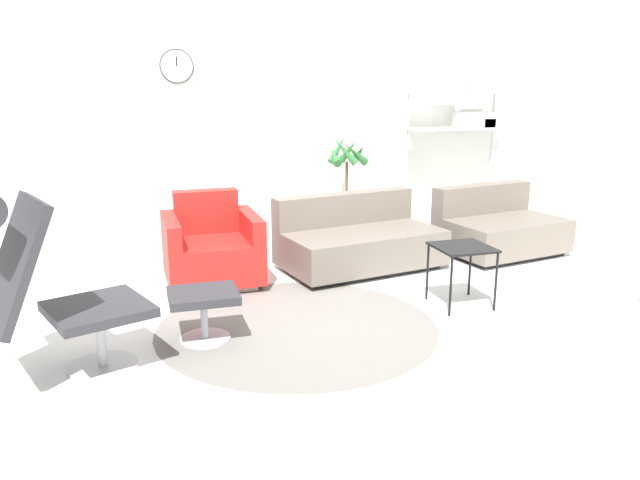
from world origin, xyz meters
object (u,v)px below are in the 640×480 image
at_px(ottoman, 204,304).
at_px(armchair_red, 212,251).
at_px(lounge_chair, 37,268).
at_px(side_table, 462,253).
at_px(potted_plant, 346,191).
at_px(couch_low, 358,242).
at_px(couch_second, 498,230).
at_px(shelf_unit, 465,106).

bearing_deg(ottoman, armchair_red, 80.15).
relative_size(lounge_chair, side_table, 2.49).
bearing_deg(potted_plant, lounge_chair, -133.33).
height_order(couch_low, couch_second, same).
height_order(side_table, shelf_unit, shelf_unit).
height_order(ottoman, couch_second, couch_second).
relative_size(couch_low, shelf_unit, 0.82).
height_order(armchair_red, couch_second, armchair_red).
bearing_deg(side_table, ottoman, -176.92).
bearing_deg(potted_plant, couch_second, -49.54).
bearing_deg(lounge_chair, armchair_red, 123.47).
height_order(lounge_chair, couch_low, lounge_chair).
bearing_deg(couch_low, shelf_unit, -151.56).
bearing_deg(potted_plant, armchair_red, -139.72).
bearing_deg(side_table, armchair_red, 147.39).
xyz_separation_m(lounge_chair, armchair_red, (1.21, 1.67, -0.43)).
distance_m(ottoman, potted_plant, 3.52).
xyz_separation_m(ottoman, shelf_unit, (3.69, 3.02, 1.20)).
bearing_deg(potted_plant, ottoman, -125.78).
relative_size(armchair_red, side_table, 1.69).
height_order(armchair_red, potted_plant, potted_plant).
distance_m(side_table, shelf_unit, 3.48).
bearing_deg(shelf_unit, couch_low, -140.94).
height_order(potted_plant, shelf_unit, shelf_unit).
bearing_deg(ottoman, side_table, 3.08).
distance_m(ottoman, shelf_unit, 4.92).
relative_size(ottoman, armchair_red, 0.57).
height_order(ottoman, armchair_red, armchair_red).
relative_size(lounge_chair, potted_plant, 1.06).
height_order(lounge_chair, armchair_red, lounge_chair).
xyz_separation_m(couch_second, side_table, (-1.18, -1.32, 0.19)).
bearing_deg(ottoman, shelf_unit, 39.23).
xyz_separation_m(ottoman, side_table, (2.08, 0.11, 0.18)).
height_order(lounge_chair, potted_plant, lounge_chair).
relative_size(armchair_red, shelf_unit, 0.42).
bearing_deg(armchair_red, lounge_chair, 53.00).
xyz_separation_m(couch_second, potted_plant, (-1.21, 1.42, 0.24)).
height_order(ottoman, side_table, side_table).
distance_m(ottoman, couch_second, 3.56).
distance_m(lounge_chair, couch_second, 4.64).
relative_size(armchair_red, couch_low, 0.51).
relative_size(armchair_red, potted_plant, 0.72).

